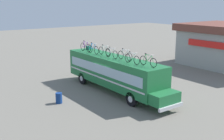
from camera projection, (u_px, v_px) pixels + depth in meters
ground_plane at (113, 91)px, 23.96m from camera, size 120.00×120.00×0.00m
bus at (114, 72)px, 23.41m from camera, size 12.04×2.41×2.94m
luggage_bag_1 at (88, 48)px, 26.93m from camera, size 0.46×0.32×0.35m
rooftop_bicycle_1 at (86, 47)px, 25.98m from camera, size 1.80×0.44×0.97m
rooftop_bicycle_2 at (93, 49)px, 24.87m from camera, size 1.75×0.44×0.96m
rooftop_bicycle_3 at (104, 51)px, 24.07m from camera, size 1.69×0.44×0.89m
rooftop_bicycle_4 at (112, 53)px, 22.90m from camera, size 1.66×0.44×0.88m
rooftop_bicycle_5 at (125, 55)px, 21.98m from camera, size 1.77×0.44×0.90m
rooftop_bicycle_6 at (132, 59)px, 20.76m from camera, size 1.69×0.44×0.87m
rooftop_bicycle_7 at (148, 61)px, 19.89m from camera, size 1.73×0.44×0.90m
trash_bin at (59, 98)px, 20.94m from camera, size 0.48×0.48×0.80m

